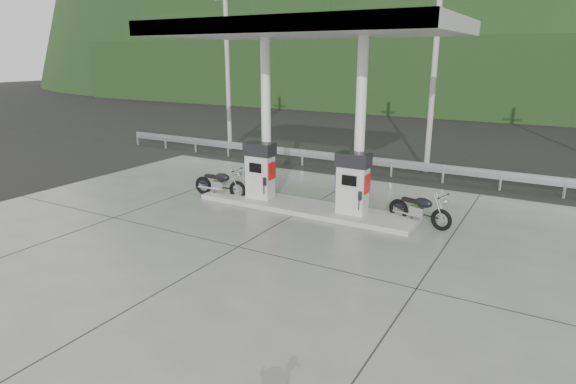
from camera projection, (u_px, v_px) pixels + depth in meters
The scene contains 16 objects.
ground at pixel (260, 235), 12.89m from camera, with size 160.00×160.00×0.00m, color black.
forecourt_apron at pixel (260, 235), 12.89m from camera, with size 18.00×14.00×0.02m, color slate.
pump_island at pixel (304, 207), 14.95m from camera, with size 7.00×1.40×0.15m, color #99958E.
gas_pump_left at pixel (260, 171), 15.45m from camera, with size 0.95×0.55×1.80m, color silver, non-canonical shape.
gas_pump_right at pixel (353, 183), 13.91m from camera, with size 0.95×0.55×1.80m, color silver, non-canonical shape.
canopy_column_left at pixel (266, 119), 15.34m from camera, with size 0.30×0.30×5.00m, color white.
canopy_column_right at pixel (360, 127), 13.81m from camera, with size 0.30×0.30×5.00m, color white.
canopy_roof at pixel (305, 28), 13.50m from camera, with size 8.50×5.00×0.40m, color beige.
guardrail at pixel (368, 156), 19.37m from camera, with size 26.00×0.16×1.42m, color #A6AAAE, non-canonical shape.
road at pixel (394, 158), 22.48m from camera, with size 60.00×7.00×0.01m, color black.
utility_pole_a at pixel (228, 69), 23.54m from camera, with size 0.22×0.22×8.00m, color #999994.
utility_pole_b at pixel (434, 72), 18.75m from camera, with size 0.22×0.22×8.00m, color #999994.
tree_band at pixel (472, 77), 37.08m from camera, with size 80.00×6.00×6.00m, color black.
forested_hills at pixel (510, 92), 62.91m from camera, with size 100.00×40.00×140.00m, color black, non-canonical shape.
motorcycle_left at pixel (220, 184), 16.22m from camera, with size 1.88×0.59×0.89m, color black, non-canonical shape.
motorcycle_right at pixel (419, 210), 13.54m from camera, with size 1.83×0.58×0.87m, color black, non-canonical shape.
Camera 1 is at (6.67, -10.09, 4.66)m, focal length 30.00 mm.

